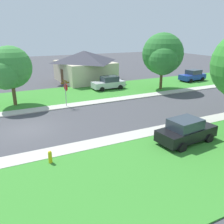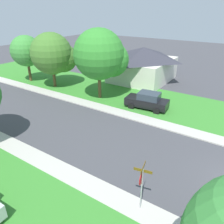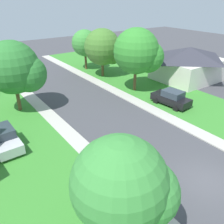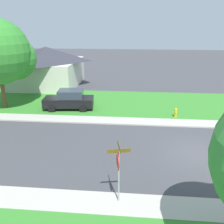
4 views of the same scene
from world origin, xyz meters
The scene contains 14 objects.
ground_plane centered at (0.00, 0.00, 0.00)m, with size 120.00×120.00×0.00m, color #424247.
sidewalk_east centered at (4.70, 12.00, 0.05)m, with size 1.40×56.00×0.10m, color #B7B2A8.
lawn_east centered at (9.40, 12.00, 0.04)m, with size 8.00×56.00×0.08m, color #38842D.
sidewalk_west centered at (-4.70, 12.00, 0.05)m, with size 1.40×56.00×0.10m, color #B7B2A8.
lawn_west centered at (-9.40, 12.00, 0.04)m, with size 8.00×56.00×0.08m, color #38842D.
stop_sign_far_corner centered at (-4.53, 4.47, 1.89)m, with size 0.91×0.91×2.77m.
car_black_across_road centered at (7.19, 9.56, 0.87)m, with size 2.36×4.46×1.76m.
car_silver_driveway_right centered at (-9.73, 11.66, 0.87)m, with size 2.14×4.35×1.76m.
tree_corner_large centered at (6.92, 27.12, 4.06)m, with size 4.40×4.09×6.25m.
tree_sidewalk_mid centered at (7.21, 15.16, 4.79)m, with size 5.85×5.44×7.69m.
tree_across_left centered at (7.16, 22.43, 4.13)m, with size 5.51×5.13×6.87m.
tree_across_right centered at (-6.42, 17.70, 4.47)m, with size 5.62×5.23×7.25m.
tree_sidewalk_near centered at (-7.13, -0.36, 3.83)m, with size 4.51×4.19×6.07m.
house_right_setback centered at (15.82, 14.38, 2.38)m, with size 9.06×7.87×4.60m.
Camera 3 is at (-12.02, -6.17, 11.04)m, focal length 38.26 mm.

